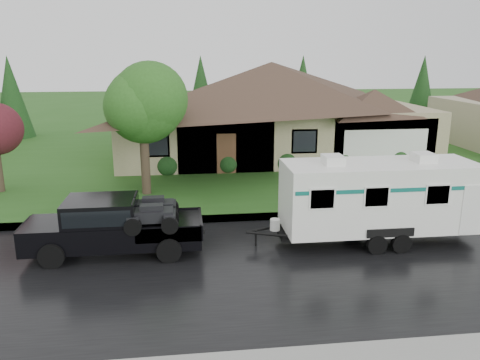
{
  "coord_description": "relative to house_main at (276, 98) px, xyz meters",
  "views": [
    {
      "loc": [
        -3.36,
        -14.71,
        6.17
      ],
      "look_at": [
        -1.36,
        2.0,
        1.65
      ],
      "focal_mm": 35.0,
      "sensor_mm": 36.0,
      "label": 1
    }
  ],
  "objects": [
    {
      "name": "ground",
      "position": [
        -2.29,
        -13.84,
        -3.59
      ],
      "size": [
        140.0,
        140.0,
        0.0
      ],
      "primitive_type": "plane",
      "color": "#27571B",
      "rests_on": "ground"
    },
    {
      "name": "road",
      "position": [
        -2.29,
        -15.84,
        -3.59
      ],
      "size": [
        140.0,
        8.0,
        0.01
      ],
      "primitive_type": "cube",
      "color": "black",
      "rests_on": "ground"
    },
    {
      "name": "curb",
      "position": [
        -2.29,
        -11.59,
        -3.52
      ],
      "size": [
        140.0,
        0.5,
        0.15
      ],
      "primitive_type": "cube",
      "color": "gray",
      "rests_on": "ground"
    },
    {
      "name": "lawn",
      "position": [
        -2.29,
        1.16,
        -3.52
      ],
      "size": [
        140.0,
        26.0,
        0.15
      ],
      "primitive_type": "cube",
      "color": "#27571B",
      "rests_on": "ground"
    },
    {
      "name": "house_main",
      "position": [
        0.0,
        0.0,
        0.0
      ],
      "size": [
        19.44,
        10.8,
        6.9
      ],
      "color": "gray",
      "rests_on": "lawn"
    },
    {
      "name": "tree_left_green",
      "position": [
        -7.42,
        -8.09,
        0.55
      ],
      "size": [
        3.48,
        3.48,
        5.75
      ],
      "color": "#382B1E",
      "rests_on": "lawn"
    },
    {
      "name": "shrub_row",
      "position": [
        -0.29,
        -4.54,
        -2.94
      ],
      "size": [
        13.6,
        1.0,
        1.0
      ],
      "color": "#143814",
      "rests_on": "lawn"
    },
    {
      "name": "pickup_truck",
      "position": [
        -8.07,
        -14.24,
        -2.61
      ],
      "size": [
        5.47,
        2.08,
        1.82
      ],
      "color": "black",
      "rests_on": "ground"
    },
    {
      "name": "travel_trailer",
      "position": [
        0.73,
        -14.24,
        -1.99
      ],
      "size": [
        6.74,
        2.37,
        3.03
      ],
      "color": "white",
      "rests_on": "ground"
    }
  ]
}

